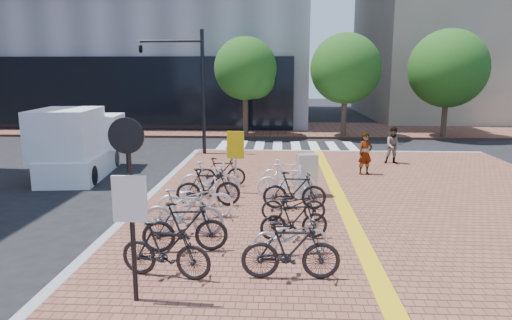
# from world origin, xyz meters

# --- Properties ---
(ground) EXTENTS (120.00, 120.00, 0.00)m
(ground) POSITION_xyz_m (0.00, 0.00, 0.00)
(ground) COLOR black
(ground) RESTS_ON ground
(kerb_north) EXTENTS (14.00, 0.25, 0.15)m
(kerb_north) POSITION_xyz_m (3.00, 12.00, 0.08)
(kerb_north) COLOR gray
(kerb_north) RESTS_ON ground
(far_sidewalk) EXTENTS (70.00, 8.00, 0.15)m
(far_sidewalk) POSITION_xyz_m (0.00, 21.00, 0.07)
(far_sidewalk) COLOR brown
(far_sidewalk) RESTS_ON ground
(building_beige) EXTENTS (20.00, 18.00, 18.00)m
(building_beige) POSITION_xyz_m (18.00, 32.00, 9.00)
(building_beige) COLOR gray
(building_beige) RESTS_ON ground
(crosswalk) EXTENTS (7.50, 4.00, 0.01)m
(crosswalk) POSITION_xyz_m (0.50, 14.00, 0.01)
(crosswalk) COLOR silver
(crosswalk) RESTS_ON ground
(street_trees) EXTENTS (16.20, 4.60, 6.35)m
(street_trees) POSITION_xyz_m (5.04, 17.45, 4.10)
(street_trees) COLOR #38281E
(street_trees) RESTS_ON far_sidewalk
(bike_0) EXTENTS (1.87, 0.83, 1.08)m
(bike_0) POSITION_xyz_m (-2.01, -2.47, 0.69)
(bike_0) COLOR black
(bike_0) RESTS_ON sidewalk
(bike_1) EXTENTS (1.90, 0.77, 1.11)m
(bike_1) POSITION_xyz_m (-1.90, -1.20, 0.70)
(bike_1) COLOR black
(bike_1) RESTS_ON sidewalk
(bike_2) EXTENTS (1.94, 0.59, 1.16)m
(bike_2) POSITION_xyz_m (-2.15, -0.26, 0.73)
(bike_2) COLOR #A3A3A7
(bike_2) RESTS_ON sidewalk
(bike_3) EXTENTS (2.10, 1.09, 1.05)m
(bike_3) POSITION_xyz_m (-2.10, 1.11, 0.68)
(bike_3) COLOR white
(bike_3) RESTS_ON sidewalk
(bike_4) EXTENTS (1.91, 0.71, 1.12)m
(bike_4) POSITION_xyz_m (-1.94, 2.25, 0.71)
(bike_4) COLOR black
(bike_4) RESTS_ON sidewalk
(bike_5) EXTENTS (1.89, 0.55, 1.13)m
(bike_5) POSITION_xyz_m (-2.03, 3.21, 0.72)
(bike_5) COLOR silver
(bike_5) RESTS_ON sidewalk
(bike_6) EXTENTS (1.70, 0.66, 0.99)m
(bike_6) POSITION_xyz_m (-1.86, 4.57, 0.65)
(bike_6) COLOR black
(bike_6) RESTS_ON sidewalk
(bike_7) EXTENTS (1.88, 0.58, 1.12)m
(bike_7) POSITION_xyz_m (0.35, -2.40, 0.71)
(bike_7) COLOR black
(bike_7) RESTS_ON sidewalk
(bike_8) EXTENTS (1.68, 0.85, 0.85)m
(bike_8) POSITION_xyz_m (0.37, -1.24, 0.57)
(bike_8) COLOR #B7B8BC
(bike_8) RESTS_ON sidewalk
(bike_9) EXTENTS (1.66, 0.76, 0.96)m
(bike_9) POSITION_xyz_m (0.47, -0.34, 0.63)
(bike_9) COLOR black
(bike_9) RESTS_ON sidewalk
(bike_10) EXTENTS (1.69, 0.63, 0.88)m
(bike_10) POSITION_xyz_m (0.49, 1.02, 0.59)
(bike_10) COLOR black
(bike_10) RESTS_ON sidewalk
(bike_11) EXTENTS (1.81, 0.55, 1.08)m
(bike_11) POSITION_xyz_m (0.55, 2.08, 0.69)
(bike_11) COLOR black
(bike_11) RESTS_ON sidewalk
(bike_12) EXTENTS (1.84, 0.53, 1.11)m
(bike_12) POSITION_xyz_m (0.34, 3.07, 0.70)
(bike_12) COLOR white
(bike_12) RESTS_ON sidewalk
(bike_13) EXTENTS (1.63, 0.52, 0.97)m
(bike_13) POSITION_xyz_m (0.33, 4.52, 0.64)
(bike_13) COLOR white
(bike_13) RESTS_ON sidewalk
(pedestrian_a) EXTENTS (0.68, 0.57, 1.60)m
(pedestrian_a) POSITION_xyz_m (3.36, 6.73, 0.95)
(pedestrian_a) COLOR gray
(pedestrian_a) RESTS_ON sidewalk
(pedestrian_b) EXTENTS (0.79, 0.63, 1.55)m
(pedestrian_b) POSITION_xyz_m (4.96, 8.90, 0.92)
(pedestrian_b) COLOR #464D59
(pedestrian_b) RESTS_ON sidewalk
(utility_box) EXTENTS (0.69, 0.56, 1.33)m
(utility_box) POSITION_xyz_m (0.97, 3.52, 0.82)
(utility_box) COLOR #BABABF
(utility_box) RESTS_ON sidewalk
(yellow_sign) EXTENTS (0.55, 0.14, 2.01)m
(yellow_sign) POSITION_xyz_m (-1.28, 3.74, 1.54)
(yellow_sign) COLOR #B7B7BC
(yellow_sign) RESTS_ON sidewalk
(notice_sign) EXTENTS (0.58, 0.13, 3.14)m
(notice_sign) POSITION_xyz_m (-2.31, -3.42, 2.13)
(notice_sign) COLOR black
(notice_sign) RESTS_ON sidewalk
(traffic_light_pole) EXTENTS (3.10, 1.20, 5.77)m
(traffic_light_pole) POSITION_xyz_m (-4.83, 10.98, 4.14)
(traffic_light_pole) COLOR black
(traffic_light_pole) RESTS_ON sidewalk
(box_truck) EXTENTS (2.48, 4.80, 2.67)m
(box_truck) POSITION_xyz_m (-7.61, 6.50, 1.26)
(box_truck) COLOR white
(box_truck) RESTS_ON ground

